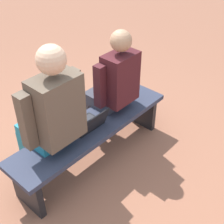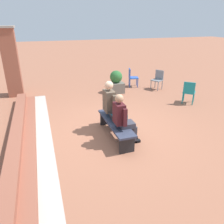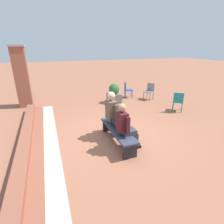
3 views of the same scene
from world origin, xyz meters
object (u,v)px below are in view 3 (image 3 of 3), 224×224
Objects in this scene: bench at (118,132)px; plastic_chair_near_bench_left at (127,89)px; planter at (114,94)px; person_adult at (115,113)px; plastic_chair_foreground at (178,100)px; plastic_chair_near_bench_right at (150,90)px; laptop at (117,126)px; person_student at (125,125)px.

bench is 2.14× the size of plastic_chair_near_bench_left.
person_adult is at bearing 159.07° from planter.
bench is 1.26× the size of person_adult.
plastic_chair_near_bench_left is at bearing 21.79° from plastic_chair_foreground.
person_adult reaches higher than plastic_chair_near_bench_left.
plastic_chair_near_bench_right is at bearing 4.25° from plastic_chair_foreground.
plastic_chair_near_bench_right is 0.89× the size of planter.
plastic_chair_foreground is at bearing -66.64° from laptop.
planter reaches higher than plastic_chair_near_bench_right.
planter is at bearing -20.93° from person_adult.
plastic_chair_near_bench_left is (4.26, -2.30, 0.13)m from bench.
planter is (0.13, 1.93, -0.04)m from plastic_chair_near_bench_right.
bench is 4.85m from plastic_chair_near_bench_left.
person_adult is at bearing 108.52° from plastic_chair_foreground.
person_adult reaches higher than plastic_chair_near_bench_right.
bench is at bearing 170.06° from person_adult.
plastic_chair_foreground is at bearing -65.80° from bench.
bench is 2.14× the size of plastic_chair_near_bench_right.
laptop is at bearing 10.45° from person_student.
plastic_chair_near_bench_left is 1.15m from planter.
plastic_chair_foreground and plastic_chair_near_bench_right have the same top height.
plastic_chair_near_bench_right is (3.48, -3.26, -0.02)m from laptop.
planter reaches higher than laptop.
planter is at bearing -19.76° from bench.
plastic_chair_near_bench_left and plastic_chair_near_bench_right have the same top height.
plastic_chair_foreground is at bearing -60.41° from person_student.
plastic_chair_near_bench_left is at bearing 52.32° from plastic_chair_near_bench_right.
laptop is 0.38× the size of plastic_chair_foreground.
bench is 0.16m from laptop.
bench is 3.73m from plastic_chair_foreground.
person_student is 5.04m from plastic_chair_near_bench_right.
plastic_chair_near_bench_left reaches higher than laptop.
person_student is 1.56× the size of plastic_chair_near_bench_left.
plastic_chair_foreground is 2.98m from planter.
laptop is 4.80m from plastic_chair_near_bench_left.
plastic_chair_near_bench_right is at bearing -45.50° from person_adult.
laptop is (-0.36, 0.08, -0.25)m from person_adult.
person_adult is 1.70× the size of plastic_chair_near_bench_right.
laptop is at bearing 166.74° from person_adult.
person_student is 5.14m from plastic_chair_near_bench_left.
bench is 1.91× the size of planter.
bench is at bearing 160.24° from planter.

